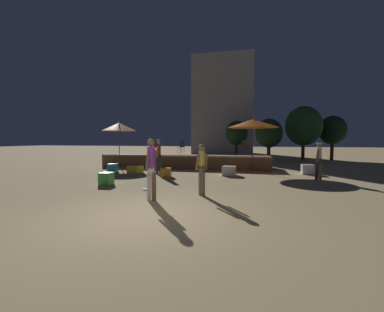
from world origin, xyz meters
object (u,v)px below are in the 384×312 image
(cube_seat_0, at_px, (166,172))
(cube_seat_2, at_px, (229,171))
(patio_umbrella_1, at_px, (119,127))
(cube_seat_5, at_px, (135,169))
(person_1, at_px, (151,167))
(background_tree_0, at_px, (333,130))
(bistro_chair_2, at_px, (182,146))
(person_3, at_px, (202,168))
(background_tree_2, at_px, (237,133))
(bistro_chair_1, at_px, (157,146))
(person_0, at_px, (159,155))
(cube_seat_4, at_px, (106,179))
(cube_seat_3, at_px, (113,168))
(bistro_chair_0, at_px, (244,146))
(cube_seat_1, at_px, (308,169))
(background_tree_3, at_px, (269,133))
(patio_umbrella_0, at_px, (253,124))
(frisbee_disc, at_px, (146,189))
(background_tree_1, at_px, (304,126))
(person_2, at_px, (319,159))

(cube_seat_0, xyz_separation_m, cube_seat_2, (2.88, 1.24, 0.01))
(patio_umbrella_1, relative_size, cube_seat_5, 3.83)
(person_1, height_order, background_tree_0, background_tree_0)
(patio_umbrella_1, distance_m, cube_seat_0, 6.13)
(person_1, height_order, bistro_chair_2, person_1)
(cube_seat_2, relative_size, person_3, 0.41)
(cube_seat_2, bearing_deg, background_tree_2, 91.99)
(person_1, relative_size, bistro_chair_1, 2.01)
(person_0, relative_size, person_3, 1.09)
(background_tree_0, distance_m, background_tree_2, 8.68)
(cube_seat_4, distance_m, background_tree_0, 20.19)
(cube_seat_3, relative_size, bistro_chair_0, 0.52)
(person_1, bearing_deg, cube_seat_4, 157.75)
(bistro_chair_0, xyz_separation_m, bistro_chair_2, (-4.17, 0.31, 0.00))
(cube_seat_0, distance_m, cube_seat_3, 3.65)
(bistro_chair_1, distance_m, background_tree_2, 12.07)
(person_0, distance_m, person_1, 5.67)
(cube_seat_1, distance_m, background_tree_3, 7.71)
(patio_umbrella_0, relative_size, cube_seat_3, 6.44)
(person_1, relative_size, frisbee_disc, 7.03)
(cube_seat_2, bearing_deg, cube_seat_1, 19.67)
(cube_seat_5, distance_m, bistro_chair_2, 4.57)
(person_0, bearing_deg, patio_umbrella_1, 146.94)
(person_1, xyz_separation_m, bistro_chair_2, (-1.79, 9.73, 0.37))
(bistro_chair_0, height_order, background_tree_0, background_tree_0)
(cube_seat_5, xyz_separation_m, bistro_chair_0, (5.58, 3.87, 1.18))
(cube_seat_2, height_order, bistro_chair_2, bistro_chair_2)
(patio_umbrella_0, relative_size, frisbee_disc, 11.64)
(cube_seat_4, xyz_separation_m, person_0, (0.95, 3.33, 0.74))
(background_tree_3, bearing_deg, background_tree_1, 35.26)
(cube_seat_1, relative_size, background_tree_1, 0.13)
(frisbee_disc, bearing_deg, bistro_chair_0, 68.17)
(patio_umbrella_0, xyz_separation_m, person_0, (-4.68, -2.51, -1.70))
(cube_seat_3, bearing_deg, cube_seat_5, -5.98)
(patio_umbrella_1, xyz_separation_m, cube_seat_4, (2.79, -6.08, -2.36))
(bistro_chair_2, relative_size, background_tree_3, 0.26)
(background_tree_1, bearing_deg, frisbee_disc, -117.58)
(cube_seat_2, distance_m, bistro_chair_2, 5.39)
(background_tree_0, bearing_deg, cube_seat_0, -129.38)
(person_2, distance_m, background_tree_2, 15.36)
(cube_seat_1, height_order, person_0, person_0)
(patio_umbrella_0, relative_size, cube_seat_4, 6.17)
(person_3, bearing_deg, cube_seat_3, 10.02)
(frisbee_disc, bearing_deg, patio_umbrella_1, 125.42)
(patio_umbrella_1, bearing_deg, cube_seat_0, -38.68)
(background_tree_1, bearing_deg, cube_seat_3, -137.06)
(bistro_chair_2, bearing_deg, person_2, 100.13)
(background_tree_0, bearing_deg, cube_seat_1, -110.90)
(person_0, bearing_deg, patio_umbrella_0, 31.38)
(patio_umbrella_1, distance_m, cube_seat_3, 3.52)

